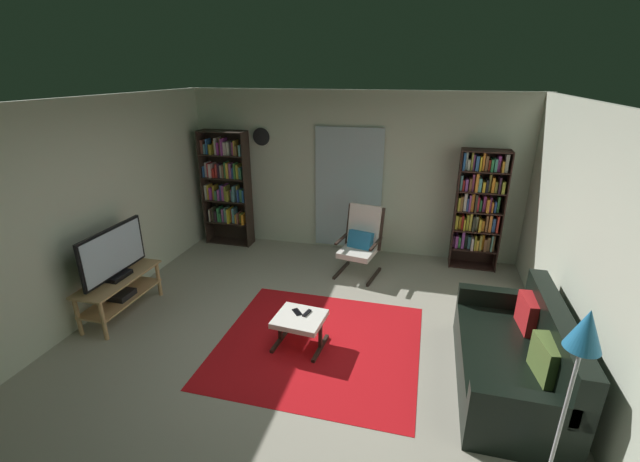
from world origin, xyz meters
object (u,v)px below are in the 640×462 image
(cell_phone, at_px, (297,312))
(tv_stand, at_px, (120,290))
(television, at_px, (114,254))
(floor_lamp_by_sofa, at_px, (580,352))
(bookshelf_near_sofa, at_px, (478,206))
(wall_clock, at_px, (261,137))
(tv_remote, at_px, (307,313))
(lounge_armchair, at_px, (361,239))
(leather_sofa, at_px, (516,360))
(ottoman, at_px, (300,322))
(bookshelf_near_tv, at_px, (226,185))

(cell_phone, bearing_deg, tv_stand, 138.99)
(television, height_order, floor_lamp_by_sofa, floor_lamp_by_sofa)
(bookshelf_near_sofa, xyz_separation_m, wall_clock, (-3.48, 0.17, 0.87))
(tv_remote, xyz_separation_m, wall_clock, (-1.55, 2.73, 1.47))
(cell_phone, xyz_separation_m, floor_lamp_by_sofa, (2.22, -1.44, 0.94))
(lounge_armchair, xyz_separation_m, cell_phone, (-0.40, -1.91, -0.16))
(tv_stand, height_order, leather_sofa, leather_sofa)
(television, xyz_separation_m, tv_remote, (2.40, -0.01, -0.43))
(ottoman, distance_m, cell_phone, 0.12)
(television, relative_size, wall_clock, 3.58)
(bookshelf_near_sofa, bearing_deg, ottoman, -127.17)
(bookshelf_near_sofa, height_order, tv_remote, bookshelf_near_sofa)
(tv_stand, xyz_separation_m, leather_sofa, (4.52, -0.17, -0.03))
(tv_remote, height_order, floor_lamp_by_sofa, floor_lamp_by_sofa)
(ottoman, xyz_separation_m, tv_remote, (0.06, 0.07, 0.08))
(tv_remote, xyz_separation_m, cell_phone, (-0.11, 0.00, -0.00))
(bookshelf_near_sofa, distance_m, leather_sofa, 2.81)
(tv_remote, relative_size, wall_clock, 0.50)
(bookshelf_near_tv, bearing_deg, television, -95.72)
(leather_sofa, height_order, ottoman, leather_sofa)
(leather_sofa, bearing_deg, lounge_armchair, 131.42)
(television, relative_size, bookshelf_near_sofa, 0.57)
(lounge_armchair, xyz_separation_m, wall_clock, (-1.83, 0.82, 1.32))
(floor_lamp_by_sofa, bearing_deg, cell_phone, 147.09)
(ottoman, relative_size, wall_clock, 1.93)
(bookshelf_near_sofa, relative_size, tv_remote, 12.66)
(cell_phone, distance_m, floor_lamp_by_sofa, 2.81)
(leather_sofa, bearing_deg, television, 177.77)
(television, xyz_separation_m, ottoman, (2.34, -0.08, -0.51))
(floor_lamp_by_sofa, height_order, wall_clock, wall_clock)
(bookshelf_near_tv, height_order, ottoman, bookshelf_near_tv)
(bookshelf_near_tv, bearing_deg, floor_lamp_by_sofa, -42.83)
(floor_lamp_by_sofa, bearing_deg, leather_sofa, 89.54)
(television, distance_m, cell_phone, 2.33)
(leather_sofa, distance_m, lounge_armchair, 2.78)
(television, bearing_deg, lounge_armchair, 35.33)
(bookshelf_near_tv, xyz_separation_m, ottoman, (2.09, -2.58, -0.74))
(bookshelf_near_tv, bearing_deg, wall_clock, 19.63)
(floor_lamp_by_sofa, bearing_deg, lounge_armchair, 118.60)
(floor_lamp_by_sofa, relative_size, wall_clock, 5.55)
(tv_stand, distance_m, tv_remote, 2.41)
(bookshelf_near_sofa, relative_size, leather_sofa, 1.01)
(bookshelf_near_sofa, height_order, leather_sofa, bookshelf_near_sofa)
(ottoman, height_order, cell_phone, cell_phone)
(bookshelf_near_tv, bearing_deg, cell_phone, -50.93)
(bookshelf_near_tv, height_order, wall_clock, wall_clock)
(tv_stand, relative_size, ottoman, 2.04)
(leather_sofa, height_order, tv_remote, leather_sofa)
(tv_stand, bearing_deg, ottoman, -1.85)
(ottoman, bearing_deg, tv_stand, 178.15)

